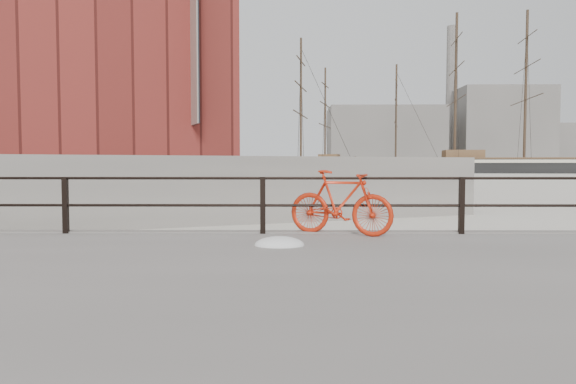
% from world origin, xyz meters
% --- Properties ---
extents(far_quay, '(78.44, 148.07, 1.80)m').
position_xyz_m(far_quay, '(-40.00, 72.00, 0.90)').
color(far_quay, gray).
rests_on(far_quay, ground).
extents(bicycle, '(1.81, 1.04, 1.12)m').
position_xyz_m(bicycle, '(-5.65, -0.32, 0.91)').
color(bicycle, red).
rests_on(bicycle, promenade).
extents(barque_black, '(59.59, 25.74, 32.83)m').
position_xyz_m(barque_black, '(38.63, 91.30, 0.00)').
color(barque_black, black).
rests_on(barque_black, ground).
extents(schooner_mid, '(29.01, 17.53, 19.63)m').
position_xyz_m(schooner_mid, '(5.24, 80.71, 0.00)').
color(schooner_mid, silver).
rests_on(schooner_mid, ground).
extents(schooner_left, '(28.82, 16.84, 20.31)m').
position_xyz_m(schooner_left, '(-11.38, 65.05, 0.00)').
color(schooner_left, white).
rests_on(schooner_left, ground).
extents(workboat_near, '(13.29, 8.47, 7.00)m').
position_xyz_m(workboat_near, '(-21.26, 27.12, 0.00)').
color(workboat_near, black).
rests_on(workboat_near, ground).
extents(workboat_far, '(11.08, 3.88, 7.00)m').
position_xyz_m(workboat_far, '(-31.22, 44.10, 0.00)').
color(workboat_far, black).
rests_on(workboat_far, ground).
extents(apartment_mustard, '(26.02, 22.15, 22.20)m').
position_xyz_m(apartment_mustard, '(-29.49, 40.65, 12.90)').
color(apartment_mustard, gold).
rests_on(apartment_mustard, far_quay).
extents(apartment_cream, '(24.16, 21.40, 21.20)m').
position_xyz_m(apartment_cream, '(-38.11, 61.98, 12.40)').
color(apartment_cream, beige).
rests_on(apartment_cream, far_quay).
extents(apartment_grey, '(26.02, 22.15, 23.20)m').
position_xyz_m(apartment_grey, '(-46.35, 82.38, 13.40)').
color(apartment_grey, gray).
rests_on(apartment_grey, far_quay).
extents(apartment_brick, '(27.87, 22.90, 21.20)m').
position_xyz_m(apartment_brick, '(-54.97, 103.70, 12.40)').
color(apartment_brick, maroon).
rests_on(apartment_brick, far_quay).
extents(industrial_west, '(32.00, 18.00, 18.00)m').
position_xyz_m(industrial_west, '(20.00, 140.00, 9.00)').
color(industrial_west, gray).
rests_on(industrial_west, ground).
extents(industrial_mid, '(26.00, 20.00, 24.00)m').
position_xyz_m(industrial_mid, '(55.00, 145.00, 12.00)').
color(industrial_mid, gray).
rests_on(industrial_mid, ground).
extents(industrial_east, '(20.00, 16.00, 14.00)m').
position_xyz_m(industrial_east, '(78.00, 150.00, 7.00)').
color(industrial_east, gray).
rests_on(industrial_east, ground).
extents(smokestack, '(2.80, 2.80, 44.00)m').
position_xyz_m(smokestack, '(42.00, 150.00, 22.00)').
color(smokestack, gray).
rests_on(smokestack, ground).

